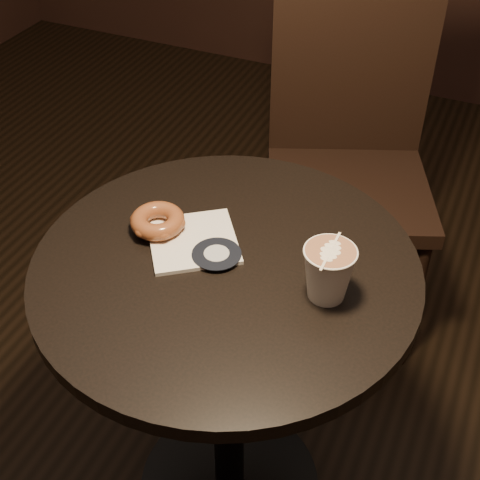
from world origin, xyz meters
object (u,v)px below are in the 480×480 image
Objects in this scene: cafe_table at (227,337)px; chair at (349,133)px; doughnut at (158,221)px; pastry_bag at (193,241)px; latte_cup at (328,273)px.

chair reaches higher than cafe_table.
chair reaches higher than doughnut.
pastry_bag is at bearing -119.65° from chair.
chair is at bearing 102.65° from latte_cup.
latte_cup reaches higher than pastry_bag.
pastry_bag is at bearing -2.75° from doughnut.
latte_cup reaches higher than doughnut.
latte_cup is at bearing -42.33° from pastry_bag.
chair is 0.75m from pastry_bag.
doughnut is (-0.17, -0.72, 0.17)m from chair.
chair is 0.76m from doughnut.
latte_cup is (0.27, -0.03, 0.05)m from pastry_bag.
chair is 10.62× the size of doughnut.
latte_cup is (0.17, -0.76, 0.19)m from chair.
doughnut is (-0.15, 0.03, 0.22)m from cafe_table.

